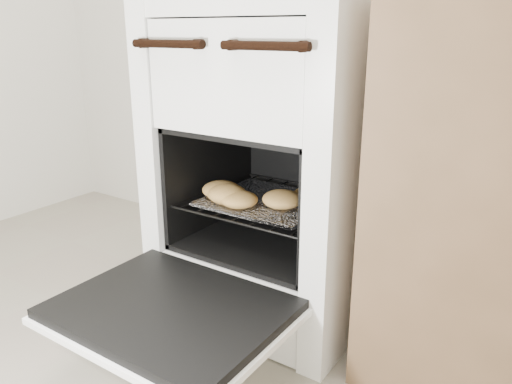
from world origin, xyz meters
TOP-DOWN VIEW (x-y plane):
  - stove at (-0.00, 1.15)m, footprint 0.63×0.71m
  - oven_door at (-0.00, 0.61)m, footprint 0.57×0.44m
  - oven_rack at (-0.00, 1.08)m, footprint 0.46×0.44m
  - foil_sheet at (-0.00, 1.06)m, footprint 0.36×0.32m
  - baked_rolls at (-0.04, 0.99)m, footprint 0.38×0.29m

SIDE VIEW (x-z plane):
  - oven_door at x=0.00m, z-range 0.19..0.23m
  - oven_rack at x=0.00m, z-range 0.37..0.37m
  - foil_sheet at x=0.00m, z-range 0.37..0.38m
  - baked_rolls at x=-0.04m, z-range 0.38..0.43m
  - stove at x=0.00m, z-range -0.01..0.96m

